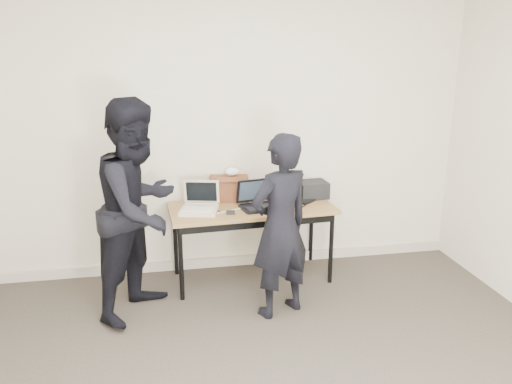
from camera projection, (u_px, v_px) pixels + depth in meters
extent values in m
cube|color=beige|center=(233.00, 133.00, 4.72)|extent=(4.50, 0.05, 2.70)
cube|color=olive|center=(252.00, 208.00, 4.59)|extent=(1.54, 0.74, 0.03)
cylinder|color=black|center=(181.00, 263.00, 4.28)|extent=(0.04, 0.04, 0.68)
cylinder|color=black|center=(331.00, 248.00, 4.60)|extent=(0.04, 0.04, 0.68)
cylinder|color=black|center=(175.00, 241.00, 4.78)|extent=(0.04, 0.04, 0.68)
cylinder|color=black|center=(311.00, 229.00, 5.10)|extent=(0.04, 0.04, 0.68)
cube|color=black|center=(259.00, 224.00, 4.34)|extent=(1.40, 0.11, 0.06)
cube|color=beige|center=(199.00, 210.00, 4.41)|extent=(0.38, 0.34, 0.04)
cube|color=white|center=(199.00, 209.00, 4.38)|extent=(0.29, 0.21, 0.01)
cube|color=beige|center=(202.00, 192.00, 4.52)|extent=(0.32, 0.13, 0.22)
cube|color=black|center=(201.00, 192.00, 4.52)|extent=(0.28, 0.10, 0.18)
cube|color=beige|center=(202.00, 204.00, 4.54)|extent=(0.28, 0.09, 0.02)
cube|color=black|center=(259.00, 208.00, 4.51)|extent=(0.36, 0.30, 0.02)
cube|color=black|center=(261.00, 207.00, 4.48)|extent=(0.28, 0.18, 0.01)
cube|color=black|center=(253.00, 190.00, 4.61)|extent=(0.33, 0.14, 0.23)
cube|color=#26333F|center=(253.00, 190.00, 4.60)|extent=(0.28, 0.11, 0.19)
cube|color=black|center=(254.00, 203.00, 4.62)|extent=(0.29, 0.07, 0.02)
cube|color=black|center=(304.00, 199.00, 4.79)|extent=(0.36, 0.35, 0.02)
cube|color=black|center=(307.00, 198.00, 4.77)|extent=(0.25, 0.25, 0.01)
cube|color=black|center=(293.00, 186.00, 4.84)|extent=(0.26, 0.25, 0.20)
cube|color=black|center=(293.00, 186.00, 4.83)|extent=(0.22, 0.21, 0.16)
cube|color=black|center=(295.00, 196.00, 4.85)|extent=(0.20, 0.19, 0.01)
cube|color=brown|center=(229.00, 188.00, 4.73)|extent=(0.37, 0.20, 0.24)
cube|color=brown|center=(229.00, 180.00, 4.64)|extent=(0.37, 0.11, 0.07)
cube|color=brown|center=(246.00, 190.00, 4.74)|extent=(0.03, 0.10, 0.02)
ellipsoid|color=white|center=(232.00, 172.00, 4.69)|extent=(0.15, 0.12, 0.08)
cube|color=black|center=(312.00, 189.00, 4.84)|extent=(0.29, 0.26, 0.16)
cube|color=black|center=(231.00, 212.00, 4.37)|extent=(0.08, 0.06, 0.03)
cube|color=black|center=(267.00, 199.00, 4.80)|extent=(0.25, 0.01, 0.01)
cube|color=silver|center=(253.00, 210.00, 4.46)|extent=(0.20, 0.17, 0.01)
cube|color=black|center=(284.00, 206.00, 4.59)|extent=(0.29, 0.18, 0.01)
cube|color=black|center=(205.00, 208.00, 4.53)|extent=(0.24, 0.24, 0.01)
cube|color=black|center=(307.00, 204.00, 4.65)|extent=(0.17, 0.21, 0.01)
cube|color=silver|center=(228.00, 211.00, 4.45)|extent=(0.26, 0.12, 0.01)
imported|color=black|center=(280.00, 227.00, 3.97)|extent=(0.65, 0.56, 1.51)
imported|color=black|center=(139.00, 209.00, 3.98)|extent=(1.04, 1.09, 1.77)
cube|color=#BDAF9D|center=(235.00, 261.00, 5.05)|extent=(4.50, 0.03, 0.10)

